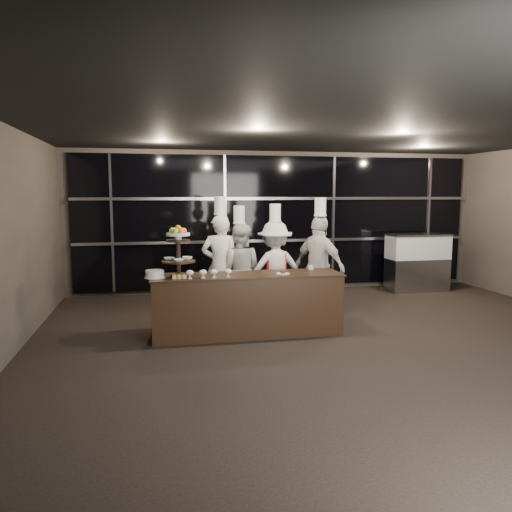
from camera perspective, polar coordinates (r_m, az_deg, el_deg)
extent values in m
plane|color=black|center=(6.47, 13.83, -12.11)|extent=(10.00, 10.00, 0.00)
plane|color=black|center=(6.18, 14.70, 15.20)|extent=(10.00, 10.00, 0.00)
plane|color=#473F38|center=(10.85, 2.68, 3.95)|extent=(9.00, 0.00, 9.00)
cube|color=black|center=(10.79, 2.76, 3.93)|extent=(8.60, 0.04, 2.80)
cube|color=#A5A5AA|center=(10.77, 2.81, 1.79)|extent=(8.60, 0.06, 0.06)
cube|color=#A5A5AA|center=(10.73, 2.84, 6.58)|extent=(8.60, 0.06, 0.06)
cube|color=#A5A5AA|center=(10.46, -16.15, 3.55)|extent=(0.05, 0.05, 2.80)
cube|color=#A5A5AA|center=(10.53, -3.55, 3.84)|extent=(0.05, 0.05, 2.80)
cube|color=#A5A5AA|center=(11.12, 8.81, 3.95)|extent=(0.05, 0.05, 2.80)
cube|color=#A5A5AA|center=(12.12, 19.09, 3.90)|extent=(0.05, 0.05, 2.80)
cube|color=black|center=(7.49, -1.04, -5.64)|extent=(2.80, 0.70, 0.90)
cube|color=black|center=(7.41, -1.05, -2.21)|extent=(2.84, 0.74, 0.03)
cylinder|color=black|center=(7.29, -8.81, -2.21)|extent=(0.24, 0.24, 0.03)
cylinder|color=black|center=(7.24, -8.86, 0.41)|extent=(0.06, 0.06, 0.70)
cylinder|color=black|center=(7.26, -8.84, -0.61)|extent=(0.48, 0.48, 0.02)
cylinder|color=black|center=(7.22, -8.89, 1.75)|extent=(0.34, 0.34, 0.02)
cylinder|color=white|center=(7.22, -8.89, 2.08)|extent=(0.10, 0.10, 0.06)
cylinder|color=white|center=(7.21, -8.90, 2.48)|extent=(0.34, 0.34, 0.04)
sphere|color=#FA5015|center=(7.21, -8.27, 2.87)|extent=(0.09, 0.09, 0.09)
sphere|color=#82BA30|center=(7.28, -8.62, 2.90)|extent=(0.09, 0.09, 0.09)
sphere|color=orange|center=(7.28, -9.25, 2.89)|extent=(0.09, 0.09, 0.09)
sphere|color=yellow|center=(7.21, -9.54, 2.84)|extent=(0.09, 0.09, 0.09)
sphere|color=#66C232|center=(7.14, -9.20, 2.80)|extent=(0.09, 0.09, 0.09)
sphere|color=orange|center=(7.14, -8.56, 2.82)|extent=(0.09, 0.09, 0.09)
sphere|color=orange|center=(7.21, -8.91, 3.17)|extent=(0.09, 0.09, 0.09)
imported|color=white|center=(7.31, -9.89, -0.32)|extent=(0.16, 0.16, 0.04)
imported|color=white|center=(7.32, -7.85, -0.25)|extent=(0.15, 0.15, 0.05)
imported|color=white|center=(7.13, -8.80, -0.48)|extent=(0.16, 0.16, 0.04)
cylinder|color=silver|center=(7.08, -7.57, -2.53)|extent=(0.07, 0.07, 0.01)
cylinder|color=silver|center=(7.07, -7.58, -2.29)|extent=(0.02, 0.02, 0.05)
ellipsoid|color=silver|center=(7.07, -7.59, -1.90)|extent=(0.11, 0.11, 0.08)
ellipsoid|color=#25D073|center=(7.07, -7.59, -1.86)|extent=(0.08, 0.08, 0.05)
cylinder|color=silver|center=(7.09, -6.08, -2.49)|extent=(0.07, 0.07, 0.01)
cylinder|color=silver|center=(7.09, -6.09, -2.24)|extent=(0.02, 0.02, 0.05)
ellipsoid|color=silver|center=(7.08, -6.09, -1.86)|extent=(0.11, 0.11, 0.08)
ellipsoid|color=red|center=(7.08, -6.09, -1.82)|extent=(0.08, 0.08, 0.05)
cylinder|color=silver|center=(7.11, -4.81, -2.45)|extent=(0.07, 0.07, 0.01)
cylinder|color=silver|center=(7.11, -4.82, -2.21)|extent=(0.02, 0.02, 0.05)
ellipsoid|color=silver|center=(7.10, -4.82, -1.82)|extent=(0.11, 0.11, 0.08)
ellipsoid|color=beige|center=(7.10, -4.82, -1.78)|extent=(0.08, 0.08, 0.05)
cylinder|color=silver|center=(7.14, -3.23, -2.40)|extent=(0.07, 0.07, 0.01)
cylinder|color=silver|center=(7.13, -3.23, -2.16)|extent=(0.02, 0.02, 0.05)
ellipsoid|color=silver|center=(7.12, -3.23, -1.78)|extent=(0.11, 0.11, 0.08)
ellipsoid|color=#43200E|center=(7.12, -3.23, -1.74)|extent=(0.08, 0.08, 0.05)
cylinder|color=white|center=(7.23, -11.48, -2.42)|extent=(0.30, 0.30, 0.01)
cylinder|color=white|center=(7.22, -11.49, -1.99)|extent=(0.26, 0.26, 0.10)
cube|color=#E4C16F|center=(7.08, -9.31, -2.38)|extent=(0.05, 0.06, 0.05)
cube|color=#E4C16F|center=(7.09, -8.74, -2.37)|extent=(0.05, 0.06, 0.05)
cube|color=#E4C16F|center=(7.09, -8.18, -2.35)|extent=(0.05, 0.06, 0.05)
cube|color=#E4C16F|center=(7.15, -9.33, -2.29)|extent=(0.05, 0.06, 0.05)
cube|color=#E4C16F|center=(7.16, -8.77, -2.28)|extent=(0.05, 0.06, 0.05)
cube|color=#E4C16F|center=(7.16, -8.21, -2.26)|extent=(0.05, 0.06, 0.05)
cylinder|color=white|center=(7.42, 3.08, -2.03)|extent=(0.20, 0.20, 0.01)
cylinder|color=#4C2814|center=(7.41, 3.08, -1.84)|extent=(0.08, 0.08, 0.04)
cylinder|color=white|center=(7.90, 6.27, -1.29)|extent=(0.08, 0.08, 0.07)
cube|color=#A5A5AA|center=(11.42, 17.89, -2.04)|extent=(1.29, 0.55, 0.70)
cube|color=silver|center=(11.34, 18.01, 0.96)|extent=(1.29, 0.55, 0.50)
cube|color=#FFC67F|center=(11.34, 18.01, 0.96)|extent=(1.20, 0.46, 0.40)
cube|color=#A5A5AA|center=(11.32, 18.06, 2.31)|extent=(1.31, 0.57, 0.04)
imported|color=white|center=(8.50, -4.09, -1.17)|extent=(0.72, 0.55, 1.76)
cylinder|color=white|center=(8.41, -4.15, 5.79)|extent=(0.19, 0.19, 0.30)
cylinder|color=white|center=(8.41, -4.14, 4.80)|extent=(0.21, 0.21, 0.03)
imported|color=silver|center=(8.56, -1.91, -1.62)|extent=(0.94, 0.84, 1.61)
cylinder|color=white|center=(8.47, -1.94, 4.77)|extent=(0.19, 0.19, 0.30)
cylinder|color=white|center=(8.47, -1.93, 3.79)|extent=(0.21, 0.21, 0.03)
imported|color=silver|center=(8.52, 2.17, -1.55)|extent=(1.10, 0.68, 1.64)
cylinder|color=white|center=(8.43, 2.20, 4.97)|extent=(0.19, 0.19, 0.30)
cylinder|color=white|center=(8.43, 2.20, 3.99)|extent=(0.21, 0.21, 0.03)
cube|color=#B60E10|center=(8.41, 2.37, -1.68)|extent=(0.34, 0.03, 0.61)
imported|color=silver|center=(8.51, 7.25, -1.26)|extent=(0.90, 1.09, 1.74)
cylinder|color=white|center=(8.42, 7.36, 5.63)|extent=(0.19, 0.19, 0.30)
cylinder|color=white|center=(8.42, 7.35, 4.64)|extent=(0.21, 0.21, 0.03)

